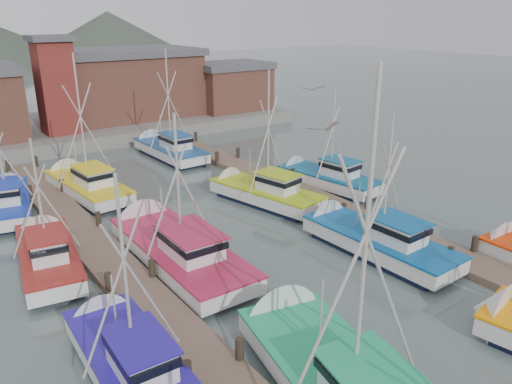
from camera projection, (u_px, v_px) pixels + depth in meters
ground at (327, 290)px, 22.01m from camera, size 260.00×260.00×0.00m
dock_left at (141, 296)px, 21.17m from camera, size 2.30×46.00×1.50m
dock_right at (367, 220)px, 28.87m from camera, size 2.30×46.00×1.50m
quay at (72, 129)px, 50.05m from camera, size 44.00×16.00×1.20m
shed_center at (126, 83)px, 51.97m from camera, size 14.84×9.54×6.90m
shed_right at (230, 86)px, 56.02m from camera, size 8.48×6.36×5.20m
lookout_tower at (56, 85)px, 44.22m from camera, size 3.60×3.60×8.50m
boat_4 at (338, 380)px, 15.64m from camera, size 5.13×10.78×11.44m
boat_5 at (371, 239)px, 25.43m from camera, size 3.25×8.95×7.94m
boat_6 at (128, 358)px, 16.63m from camera, size 3.26×8.13×7.94m
boat_8 at (174, 248)px, 24.44m from camera, size 3.55×10.42×8.45m
boat_9 at (260, 192)px, 32.04m from camera, size 4.18×8.67×9.09m
boat_10 at (47, 254)px, 23.87m from camera, size 3.55×8.22×7.06m
boat_11 at (323, 178)px, 34.87m from camera, size 3.56×8.26×7.66m
boat_12 at (85, 185)px, 33.45m from camera, size 3.95×9.05×10.03m
boat_13 at (167, 149)px, 42.20m from camera, size 3.86×9.02×9.69m
boat_14 at (8, 201)px, 30.57m from camera, size 3.83×8.33×6.81m
gull_near at (323, 128)px, 16.65m from camera, size 1.55×0.66×0.24m
gull_far at (313, 89)px, 25.98m from camera, size 1.52×0.66×0.24m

